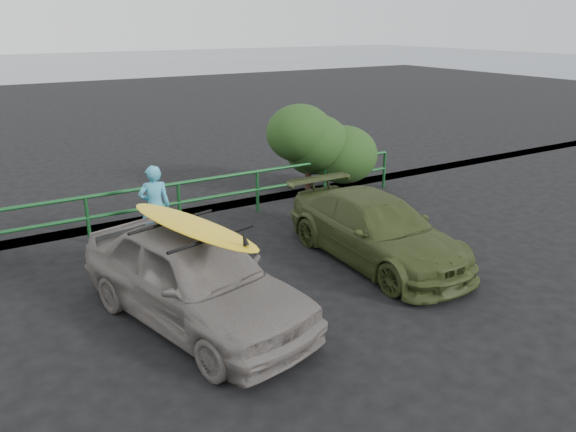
% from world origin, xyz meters
% --- Properties ---
extents(ground, '(80.00, 80.00, 0.00)m').
position_xyz_m(ground, '(0.00, 0.00, 0.00)').
color(ground, black).
extents(guardrail, '(14.00, 0.08, 1.04)m').
position_xyz_m(guardrail, '(0.00, 5.00, 0.52)').
color(guardrail, '#13431D').
rests_on(guardrail, ground).
extents(shrub_right, '(3.20, 2.40, 2.47)m').
position_xyz_m(shrub_right, '(5.00, 5.50, 1.24)').
color(shrub_right, '#213F17').
rests_on(shrub_right, ground).
extents(sedan, '(2.74, 4.65, 1.48)m').
position_xyz_m(sedan, '(-0.35, 0.80, 0.74)').
color(sedan, '#69625E').
rests_on(sedan, ground).
extents(olive_vehicle, '(1.79, 4.31, 1.25)m').
position_xyz_m(olive_vehicle, '(3.54, 1.20, 0.62)').
color(olive_vehicle, '#35401C').
rests_on(olive_vehicle, ground).
extents(man, '(0.70, 0.54, 1.71)m').
position_xyz_m(man, '(0.16, 4.09, 0.86)').
color(man, '#3E9FBA').
rests_on(man, ground).
extents(roof_rack, '(1.71, 1.38, 0.05)m').
position_xyz_m(roof_rack, '(-0.35, 0.80, 1.51)').
color(roof_rack, black).
rests_on(roof_rack, sedan).
extents(surfboard, '(1.28, 2.97, 0.09)m').
position_xyz_m(surfboard, '(-0.35, 0.80, 1.58)').
color(surfboard, yellow).
rests_on(surfboard, roof_rack).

